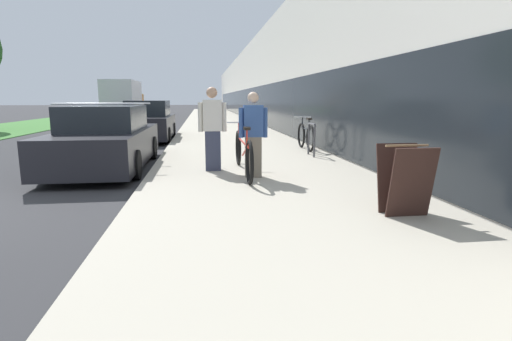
# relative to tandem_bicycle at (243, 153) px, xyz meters

# --- Properties ---
(sidewalk_slab) EXTENTS (4.49, 70.00, 0.13)m
(sidewalk_slab) POSITION_rel_tandem_bicycle_xyz_m (0.36, 18.65, -0.47)
(sidewalk_slab) COLOR #B2AA99
(sidewalk_slab) RESTS_ON ground
(storefront_facade) EXTENTS (10.01, 70.00, 5.50)m
(storefront_facade) POSITION_rel_tandem_bicycle_xyz_m (7.64, 26.65, 2.21)
(storefront_facade) COLOR silver
(storefront_facade) RESTS_ON ground
(lawn_strip) EXTENTS (5.16, 70.00, 0.03)m
(lawn_strip) POSITION_rel_tandem_bicycle_xyz_m (-11.17, 22.65, -0.52)
(lawn_strip) COLOR #3D7533
(lawn_strip) RESTS_ON ground
(tandem_bicycle) EXTENTS (0.52, 2.89, 0.97)m
(tandem_bicycle) POSITION_rel_tandem_bicycle_xyz_m (0.00, 0.00, 0.00)
(tandem_bicycle) COLOR black
(tandem_bicycle) RESTS_ON sidewalk_slab
(person_rider) EXTENTS (0.54, 0.21, 1.58)m
(person_rider) POSITION_rel_tandem_bicycle_xyz_m (0.15, -0.37, 0.39)
(person_rider) COLOR #756B5B
(person_rider) RESTS_ON sidewalk_slab
(person_bystander) EXTENTS (0.58, 0.23, 1.69)m
(person_bystander) POSITION_rel_tandem_bicycle_xyz_m (-0.58, 0.45, 0.44)
(person_bystander) COLOR #33384C
(person_bystander) RESTS_ON sidewalk_slab
(bike_rack_hoop) EXTENTS (0.05, 0.60, 0.84)m
(bike_rack_hoop) POSITION_rel_tandem_bicycle_xyz_m (2.01, 2.28, 0.10)
(bike_rack_hoop) COLOR #4C4C51
(bike_rack_hoop) RESTS_ON sidewalk_slab
(cruiser_bike_nearest) EXTENTS (0.52, 1.78, 0.94)m
(cruiser_bike_nearest) POSITION_rel_tandem_bicycle_xyz_m (2.19, 3.56, -0.02)
(cruiser_bike_nearest) COLOR black
(cruiser_bike_nearest) RESTS_ON sidewalk_slab
(sandwich_board_sign) EXTENTS (0.56, 0.56, 0.90)m
(sandwich_board_sign) POSITION_rel_tandem_bicycle_xyz_m (1.73, -3.09, 0.04)
(sandwich_board_sign) COLOR #331E19
(sandwich_board_sign) RESTS_ON sidewalk_slab
(parked_sedan_curbside) EXTENTS (1.90, 4.75, 1.50)m
(parked_sedan_curbside) POSITION_rel_tandem_bicycle_xyz_m (-2.96, 1.73, 0.12)
(parked_sedan_curbside) COLOR black
(parked_sedan_curbside) RESTS_ON ground
(vintage_roadster_curbside) EXTENTS (1.79, 4.45, 1.53)m
(vintage_roadster_curbside) POSITION_rel_tandem_bicycle_xyz_m (-2.82, 8.18, 0.16)
(vintage_roadster_curbside) COLOR black
(vintage_roadster_curbside) RESTS_ON ground
(moving_truck) EXTENTS (2.39, 6.61, 2.98)m
(moving_truck) POSITION_rel_tandem_bicycle_xyz_m (-6.88, 25.28, 0.96)
(moving_truck) COLOR orange
(moving_truck) RESTS_ON ground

